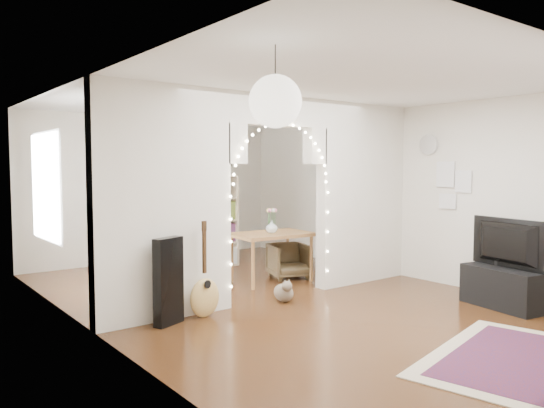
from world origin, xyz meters
TOP-DOWN VIEW (x-y plane):
  - floor at (0.00, 0.00)m, footprint 7.50×7.50m
  - ceiling at (0.00, 0.00)m, footprint 5.00×7.50m
  - wall_back at (0.00, 3.75)m, footprint 5.00×0.02m
  - wall_left at (-2.50, 0.00)m, footprint 0.02×7.50m
  - wall_right at (2.50, 0.00)m, footprint 0.02×7.50m
  - divider_wall at (0.00, 0.00)m, footprint 5.00×0.20m
  - fairy_lights at (0.00, -0.13)m, footprint 1.64×0.04m
  - window at (-2.47, 1.80)m, footprint 0.04×1.20m
  - wall_clock at (2.48, -0.60)m, footprint 0.03×0.31m
  - picture_frames at (2.48, -1.00)m, footprint 0.02×0.50m
  - paper_lantern at (-1.90, -2.40)m, footprint 0.40×0.40m
  - ceiling_fan at (0.00, 2.00)m, footprint 1.10×1.10m
  - area_rug at (0.30, -3.31)m, footprint 2.41×2.02m
  - guitar_case at (-1.73, -0.25)m, footprint 0.39×0.25m
  - acoustic_guitar at (-1.27, -0.25)m, footprint 0.41×0.24m
  - tabby_cat at (-0.09, -0.27)m, footprint 0.31×0.49m
  - floor_speaker at (2.20, -2.08)m, footprint 0.42×0.39m
  - media_console at (1.89, -2.15)m, footprint 0.57×1.05m
  - tv at (1.89, -2.15)m, footprint 0.33×1.08m
  - bookcase at (0.09, 2.40)m, footprint 1.60×0.45m
  - dining_table at (0.54, 0.81)m, footprint 1.26×0.90m
  - flower_vase at (0.54, 0.81)m, footprint 0.20×0.20m
  - dining_chair_left at (-1.34, 2.11)m, footprint 0.65×0.66m
  - dining_chair_right at (0.93, 0.87)m, footprint 0.75×0.76m

SIDE VIEW (x-z plane):
  - floor at x=0.00m, z-range 0.00..0.00m
  - area_rug at x=0.30m, z-range 0.00..0.02m
  - tabby_cat at x=-0.09m, z-range -0.03..0.29m
  - dining_chair_left at x=-1.34m, z-range 0.00..0.46m
  - media_console at x=1.89m, z-range 0.00..0.50m
  - dining_chair_right at x=0.93m, z-range 0.00..0.55m
  - acoustic_guitar at x=-1.27m, z-range -0.06..0.90m
  - floor_speaker at x=2.20m, z-range 0.00..0.90m
  - guitar_case at x=-1.73m, z-range 0.00..0.98m
  - dining_table at x=0.54m, z-range 0.30..1.06m
  - tv at x=1.89m, z-range 0.50..1.12m
  - bookcase at x=0.09m, z-range 0.00..1.62m
  - flower_vase at x=0.54m, z-range 0.76..0.95m
  - wall_back at x=0.00m, z-range 0.00..2.70m
  - wall_left at x=-2.50m, z-range 0.00..2.70m
  - wall_right at x=2.50m, z-range 0.00..2.70m
  - divider_wall at x=0.00m, z-range 0.07..2.77m
  - window at x=-2.47m, z-range 0.80..2.20m
  - picture_frames at x=2.48m, z-range 1.15..1.85m
  - fairy_lights at x=0.00m, z-range 0.75..2.35m
  - wall_clock at x=2.48m, z-range 1.95..2.25m
  - paper_lantern at x=-1.90m, z-range 2.05..2.45m
  - ceiling_fan at x=0.00m, z-range 2.25..2.55m
  - ceiling at x=0.00m, z-range 2.69..2.71m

